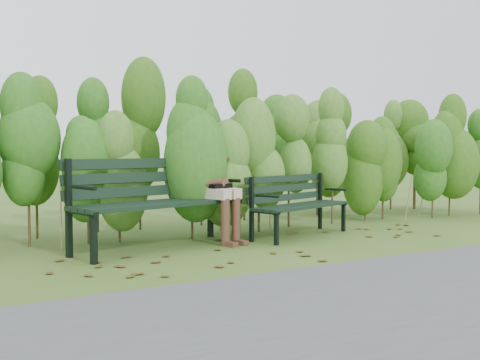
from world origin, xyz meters
TOP-DOWN VIEW (x-y plane):
  - ground at (0.00, 0.00)m, footprint 80.00×80.00m
  - footpath at (0.00, -2.20)m, footprint 60.00×2.50m
  - hedge_band at (0.00, 1.86)m, footprint 11.04×1.67m
  - leaf_litter at (-0.07, -0.13)m, footprint 5.80×2.26m
  - bench_left at (-0.82, 0.82)m, footprint 2.09×1.12m
  - bench_right at (1.04, 0.74)m, footprint 1.61×0.96m
  - seated_woman at (-0.08, 0.81)m, footprint 0.51×0.74m

SIDE VIEW (x-z plane):
  - ground at x=0.00m, z-range 0.00..0.00m
  - leaf_litter at x=-0.07m, z-range 0.00..0.01m
  - footpath at x=0.00m, z-range 0.00..0.01m
  - bench_right at x=1.04m, z-range 0.07..0.84m
  - bench_left at x=-0.82m, z-range 0.09..1.08m
  - seated_woman at x=-0.08m, z-range 0.10..1.39m
  - hedge_band at x=0.00m, z-range 0.05..2.47m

